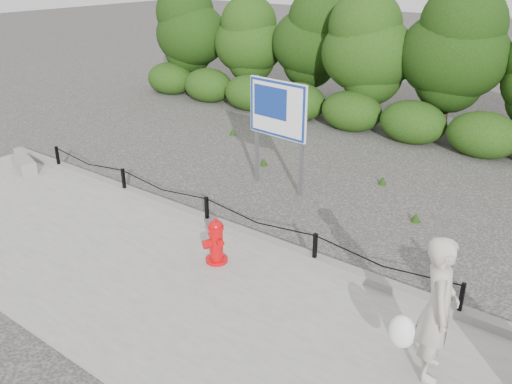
{
  "coord_description": "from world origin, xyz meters",
  "views": [
    {
      "loc": [
        6.63,
        -7.06,
        5.01
      ],
      "look_at": [
        1.07,
        0.2,
        1.0
      ],
      "focal_mm": 38.0,
      "sensor_mm": 36.0,
      "label": 1
    }
  ],
  "objects_px": {
    "concrete_block": "(24,164)",
    "advertising_sign": "(278,114)",
    "pedestrian": "(436,310)",
    "fire_hydrant": "(216,242)"
  },
  "relations": [
    {
      "from": "pedestrian",
      "to": "concrete_block",
      "type": "distance_m",
      "value": 10.7
    },
    {
      "from": "pedestrian",
      "to": "advertising_sign",
      "type": "height_order",
      "value": "advertising_sign"
    },
    {
      "from": "fire_hydrant",
      "to": "advertising_sign",
      "type": "xyz_separation_m",
      "value": [
        -1.15,
        3.44,
        1.31
      ]
    },
    {
      "from": "pedestrian",
      "to": "concrete_block",
      "type": "xyz_separation_m",
      "value": [
        -10.65,
        0.79,
        -0.78
      ]
    },
    {
      "from": "concrete_block",
      "to": "advertising_sign",
      "type": "relative_size",
      "value": 0.4
    },
    {
      "from": "advertising_sign",
      "to": "concrete_block",
      "type": "bearing_deg",
      "value": -145.89
    },
    {
      "from": "fire_hydrant",
      "to": "pedestrian",
      "type": "xyz_separation_m",
      "value": [
        3.95,
        -0.4,
        0.55
      ]
    },
    {
      "from": "advertising_sign",
      "to": "pedestrian",
      "type": "bearing_deg",
      "value": -31.62
    },
    {
      "from": "fire_hydrant",
      "to": "pedestrian",
      "type": "relative_size",
      "value": 0.43
    },
    {
      "from": "concrete_block",
      "to": "pedestrian",
      "type": "bearing_deg",
      "value": -4.23
    }
  ]
}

